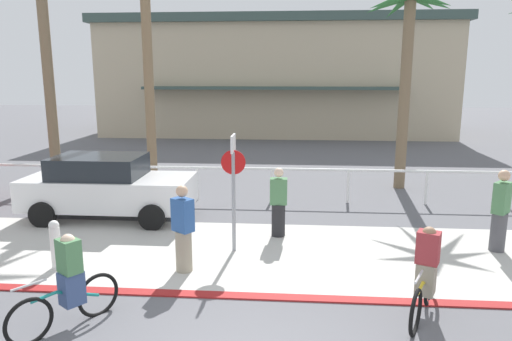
# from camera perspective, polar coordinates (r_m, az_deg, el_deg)

# --- Properties ---
(ground_plane) EXTENTS (80.00, 80.00, 0.00)m
(ground_plane) POSITION_cam_1_polar(r_m,az_deg,el_deg) (15.82, 2.14, -2.28)
(ground_plane) COLOR #5B5B60
(sidewalk_strip) EXTENTS (44.00, 4.00, 0.02)m
(sidewalk_strip) POSITION_cam_1_polar(r_m,az_deg,el_deg) (10.29, 0.78, -10.01)
(sidewalk_strip) COLOR beige
(sidewalk_strip) RESTS_ON ground
(curb_paint) EXTENTS (44.00, 0.24, 0.03)m
(curb_paint) POSITION_cam_1_polar(r_m,az_deg,el_deg) (8.47, -0.13, -14.98)
(curb_paint) COLOR maroon
(curb_paint) RESTS_ON ground
(building_backdrop) EXTENTS (21.77, 10.04, 7.16)m
(building_backdrop) POSITION_cam_1_polar(r_m,az_deg,el_deg) (31.67, 2.48, 11.29)
(building_backdrop) COLOR #BCAD8E
(building_backdrop) RESTS_ON ground
(rail_fence) EXTENTS (27.48, 0.08, 1.04)m
(rail_fence) POSITION_cam_1_polar(r_m,az_deg,el_deg) (14.17, 1.92, -0.44)
(rail_fence) COLOR white
(rail_fence) RESTS_ON ground
(stop_sign_bike_lane) EXTENTS (0.52, 0.56, 2.56)m
(stop_sign_bike_lane) POSITION_cam_1_polar(r_m,az_deg,el_deg) (9.97, -2.75, -0.71)
(stop_sign_bike_lane) COLOR gray
(stop_sign_bike_lane) RESTS_ON ground
(bollard_2) EXTENTS (0.20, 0.20, 1.00)m
(bollard_2) POSITION_cam_1_polar(r_m,az_deg,el_deg) (10.20, -23.09, -8.18)
(bollard_2) COLOR white
(bollard_2) RESTS_ON ground
(palm_tree_3) EXTENTS (2.79, 3.24, 6.40)m
(palm_tree_3) POSITION_cam_1_polar(r_m,az_deg,el_deg) (16.42, 17.85, 14.64)
(palm_tree_3) COLOR #756047
(palm_tree_3) RESTS_ON ground
(car_white_1) EXTENTS (4.40, 2.02, 1.69)m
(car_white_1) POSITION_cam_1_polar(r_m,az_deg,el_deg) (13.13, -17.56, -1.83)
(car_white_1) COLOR white
(car_white_1) RESTS_ON ground
(cyclist_yellow_0) EXTENTS (0.84, 1.67, 1.50)m
(cyclist_yellow_0) POSITION_cam_1_polar(r_m,az_deg,el_deg) (8.09, 19.82, -11.74)
(cyclist_yellow_0) COLOR black
(cyclist_yellow_0) RESTS_ON ground
(cyclist_teal_1) EXTENTS (1.13, 1.50, 1.50)m
(cyclist_teal_1) POSITION_cam_1_polar(r_m,az_deg,el_deg) (7.86, -21.75, -12.61)
(cyclist_teal_1) COLOR black
(cyclist_teal_1) RESTS_ON ground
(pedestrian_0) EXTENTS (0.46, 0.47, 1.82)m
(pedestrian_0) POSITION_cam_1_polar(r_m,az_deg,el_deg) (11.44, 27.42, -4.69)
(pedestrian_0) COLOR #4C4C51
(pedestrian_0) RESTS_ON ground
(pedestrian_1) EXTENTS (0.48, 0.45, 1.74)m
(pedestrian_1) POSITION_cam_1_polar(r_m,az_deg,el_deg) (9.27, -8.79, -7.39)
(pedestrian_1) COLOR gray
(pedestrian_1) RESTS_ON ground
(pedestrian_2) EXTENTS (0.40, 0.32, 1.67)m
(pedestrian_2) POSITION_cam_1_polar(r_m,az_deg,el_deg) (11.13, 2.74, -4.22)
(pedestrian_2) COLOR #232326
(pedestrian_2) RESTS_ON ground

